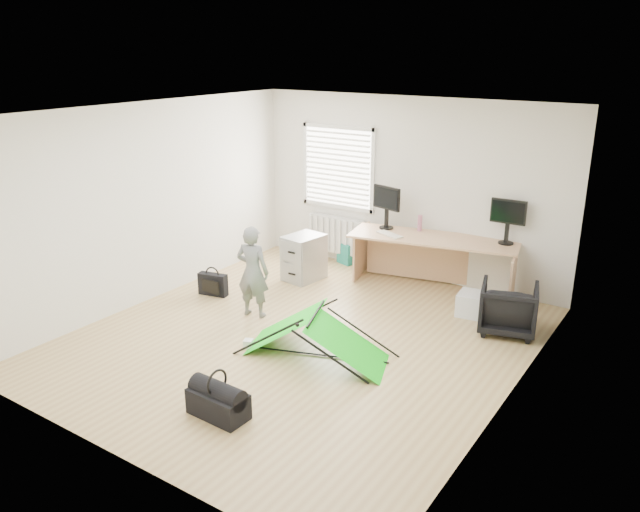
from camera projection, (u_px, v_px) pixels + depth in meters
The scene contains 18 objects.
ground at pixel (302, 339), 7.57m from camera, with size 5.50×5.50×0.00m, color tan.
back_wall at pixel (407, 189), 9.30m from camera, with size 5.00×0.02×2.70m, color silver.
window at pixel (338, 167), 9.84m from camera, with size 1.20×0.06×1.20m, color silver.
radiator at pixel (336, 235), 10.16m from camera, with size 1.00×0.12×0.60m, color silver.
desk at pixel (432, 264), 8.93m from camera, with size 2.36×0.75×0.81m, color tan.
filing_cabinet at pixel (304, 257), 9.40m from camera, with size 0.44×0.59×0.69m, color #9D9FA2.
monitor_left at pixel (387, 213), 9.16m from camera, with size 0.49×0.11×0.47m, color black.
monitor_right at pixel (507, 228), 8.46m from camera, with size 0.48×0.10×0.46m, color black.
keyboard at pixel (390, 234), 8.91m from camera, with size 0.43×0.15×0.02m, color beige.
thermos at pixel (420, 223), 9.08m from camera, with size 0.07×0.07×0.24m, color #B96789.
office_chair at pixel (508, 308), 7.67m from camera, with size 0.67×0.69×0.62m, color black.
person at pixel (253, 272), 8.04m from camera, with size 0.45×0.29×1.22m, color slate.
kite at pixel (316, 335), 7.08m from camera, with size 1.69×0.74×0.52m, color #14DC18, non-canonical shape.
storage_crate at pixel (479, 305), 8.17m from camera, with size 0.54×0.38×0.30m, color silver.
tote_bag at pixel (345, 254), 10.12m from camera, with size 0.28×0.12×0.34m, color #1C7C6F.
laptop_bag at pixel (213, 284), 8.85m from camera, with size 0.42×0.13×0.32m, color black.
white_box at pixel (248, 344), 7.33m from camera, with size 0.10×0.10×0.10m, color silver.
duffel_bag at pixel (218, 404), 5.96m from camera, with size 0.59×0.30×0.26m, color black.
Camera 1 is at (3.99, -5.57, 3.39)m, focal length 35.00 mm.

